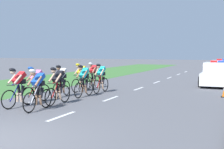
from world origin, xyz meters
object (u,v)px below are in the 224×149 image
object	(u,v)px
police_car_nearest	(217,75)
cyclist_fifth	(61,80)
cyclist_fourth	(58,85)
cyclist_eighth	(101,78)
cyclist_lead	(18,87)
cyclist_seventh	(81,77)
cyclist_second	(38,89)
cyclist_third	(36,84)
cyclist_sixth	(84,80)
police_car_second	(222,70)
cyclist_ninth	(93,75)

from	to	relation	value
police_car_nearest	cyclist_fifth	bearing A→B (deg)	-128.59
cyclist_fourth	cyclist_eighth	bearing A→B (deg)	88.60
cyclist_lead	cyclist_eighth	distance (m)	5.07
cyclist_seventh	cyclist_second	bearing A→B (deg)	-77.64
cyclist_second	cyclist_third	distance (m)	1.71
cyclist_second	police_car_nearest	bearing A→B (deg)	63.94
cyclist_second	cyclist_fifth	bearing A→B (deg)	108.21
cyclist_lead	cyclist_sixth	distance (m)	3.45
cyclist_sixth	cyclist_lead	bearing A→B (deg)	-107.17
cyclist_eighth	police_car_second	bearing A→B (deg)	64.10
cyclist_fifth	cyclist_ninth	bearing A→B (deg)	92.95
cyclist_fourth	cyclist_sixth	size ratio (longest dim) A/B	1.00
cyclist_ninth	cyclist_seventh	bearing A→B (deg)	-87.54
cyclist_sixth	cyclist_eighth	bearing A→B (deg)	86.51
cyclist_second	police_car_second	size ratio (longest dim) A/B	0.38
cyclist_fifth	police_car_nearest	xyz separation A→B (m)	(6.40, 8.02, -0.11)
cyclist_fifth	police_car_second	size ratio (longest dim) A/B	0.38
cyclist_second	cyclist_sixth	size ratio (longest dim) A/B	1.00
cyclist_eighth	cyclist_ninth	xyz separation A→B (m)	(-1.22, 1.43, 0.00)
cyclist_lead	police_car_second	bearing A→B (deg)	67.93
cyclist_fifth	police_car_second	distance (m)	14.65
cyclist_eighth	cyclist_ninth	size ratio (longest dim) A/B	1.00
cyclist_fifth	cyclist_eighth	world-z (taller)	same
cyclist_second	cyclist_fifth	size ratio (longest dim) A/B	1.00
cyclist_fourth	police_car_second	bearing A→B (deg)	69.84
cyclist_eighth	cyclist_seventh	bearing A→B (deg)	-176.65
cyclist_ninth	police_car_nearest	size ratio (longest dim) A/B	0.39
cyclist_second	cyclist_eighth	distance (m)	5.15
cyclist_fourth	cyclist_sixth	bearing A→B (deg)	90.20
police_car_nearest	cyclist_fourth	bearing A→B (deg)	-119.36
cyclist_lead	cyclist_fourth	size ratio (longest dim) A/B	1.00
cyclist_fourth	cyclist_ninth	bearing A→B (deg)	102.10
cyclist_second	cyclist_third	xyz separation A→B (m)	(-1.11, 1.29, 0.00)
cyclist_eighth	cyclist_ninth	distance (m)	1.87
cyclist_fourth	cyclist_second	bearing A→B (deg)	-87.64
cyclist_third	police_car_second	xyz separation A→B (m)	(6.52, 14.91, -0.11)
cyclist_fifth	cyclist_ninth	xyz separation A→B (m)	(-0.18, 3.55, 0.00)
cyclist_sixth	police_car_nearest	bearing A→B (deg)	54.04
police_car_nearest	cyclist_ninth	bearing A→B (deg)	-145.86
cyclist_seventh	cyclist_fifth	bearing A→B (deg)	-86.70
cyclist_third	cyclist_ninth	distance (m)	5.29
police_car_second	cyclist_lead	bearing A→B (deg)	-112.07
cyclist_fourth	cyclist_ninth	xyz separation A→B (m)	(-1.12, 5.24, 0.00)
cyclist_seventh	police_car_second	size ratio (longest dim) A/B	0.38
cyclist_fifth	cyclist_seventh	xyz separation A→B (m)	(-0.12, 2.06, 0.00)
cyclist_fourth	cyclist_eighth	world-z (taller)	same
cyclist_sixth	police_car_nearest	size ratio (longest dim) A/B	0.39
cyclist_fourth	police_car_second	size ratio (longest dim) A/B	0.38
cyclist_third	cyclist_fourth	xyz separation A→B (m)	(1.06, 0.05, 0.00)
cyclist_fifth	cyclist_seventh	distance (m)	2.06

